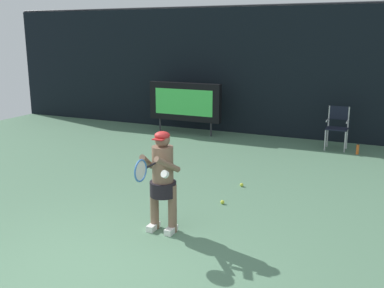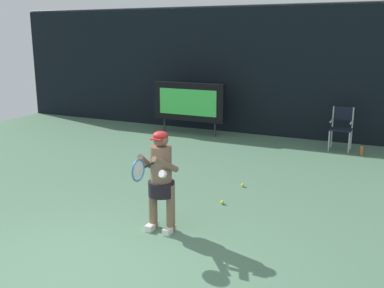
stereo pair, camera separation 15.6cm
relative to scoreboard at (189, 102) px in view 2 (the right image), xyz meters
name	(u,v)px [view 2 (the right image)]	position (x,y,z in m)	size (l,w,h in m)	color
ground	(80,280)	(2.37, -7.84, -0.96)	(18.00, 22.00, 0.03)	#4F7659
backdrop_screen	(278,73)	(2.37, 0.84, 0.86)	(18.00, 0.12, 3.66)	black
scoreboard	(189,102)	(0.00, 0.00, 0.00)	(2.20, 0.21, 1.50)	black
umpire_chair	(342,126)	(4.27, -0.02, -0.33)	(0.52, 0.44, 1.08)	#B7B7BC
water_bottle	(362,150)	(4.83, -0.37, -0.82)	(0.07, 0.07, 0.27)	orange
tennis_player	(161,177)	(2.57, -6.20, -0.12)	(0.53, 0.61, 1.51)	white
tennis_racket	(139,170)	(2.52, -6.71, 0.13)	(0.03, 0.60, 0.31)	black
tennis_ball_loose	(222,202)	(2.99, -4.83, -0.91)	(0.07, 0.07, 0.07)	#CCDB3D
tennis_ball_spare	(243,185)	(3.01, -3.82, -0.91)	(0.07, 0.07, 0.07)	#CCDB3D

